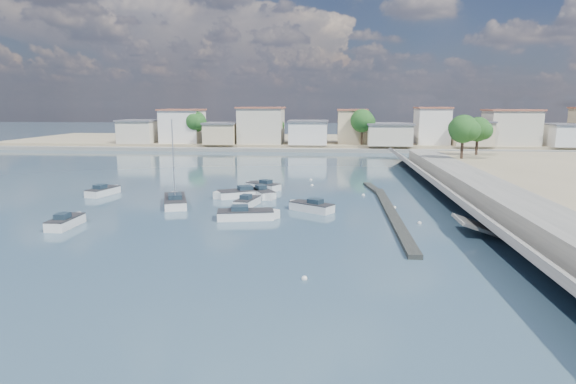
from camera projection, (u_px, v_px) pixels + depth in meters
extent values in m
plane|color=#304E60|center=(323.00, 171.00, 75.05)|extent=(400.00, 400.00, 0.00)
cube|color=slate|center=(508.00, 202.00, 46.81)|extent=(5.00, 90.00, 1.80)
cube|color=slate|center=(462.00, 202.00, 47.19)|extent=(4.17, 90.00, 2.86)
cube|color=slate|center=(490.00, 230.00, 38.47)|extent=(5.31, 3.50, 1.94)
cube|color=black|center=(392.00, 214.00, 45.01)|extent=(1.00, 26.00, 0.35)
cube|color=black|center=(374.00, 189.00, 58.77)|extent=(2.00, 8.05, 0.30)
cube|color=gray|center=(326.00, 142.00, 125.88)|extent=(160.00, 40.00, 1.40)
cube|color=slate|center=(325.00, 150.00, 105.35)|extent=(160.00, 2.50, 0.80)
cube|color=beige|center=(139.00, 132.00, 113.48)|extent=(8.00, 8.00, 5.00)
cube|color=#595960|center=(139.00, 121.00, 113.00)|extent=(8.48, 8.48, 0.35)
cube|color=silver|center=(183.00, 126.00, 114.34)|extent=(9.00, 9.00, 7.50)
cube|color=#99513D|center=(182.00, 110.00, 113.63)|extent=(9.54, 9.54, 0.35)
cube|color=beige|center=(221.00, 134.00, 110.79)|extent=(7.00, 8.00, 4.50)
cube|color=#595960|center=(221.00, 123.00, 110.36)|extent=(7.42, 8.48, 0.35)
cube|color=beige|center=(261.00, 126.00, 111.65)|extent=(10.00, 9.00, 8.00)
cube|color=#99513D|center=(261.00, 108.00, 110.90)|extent=(10.60, 9.54, 0.35)
cube|color=silver|center=(308.00, 133.00, 109.97)|extent=(8.50, 8.50, 5.00)
cube|color=#595960|center=(308.00, 121.00, 109.49)|extent=(9.01, 9.01, 0.35)
cube|color=beige|center=(352.00, 127.00, 111.81)|extent=(6.50, 7.50, 7.50)
cube|color=#99513D|center=(352.00, 110.00, 111.11)|extent=(6.89, 7.95, 0.35)
cube|color=beige|center=(388.00, 135.00, 107.46)|extent=(9.50, 9.00, 4.50)
cube|color=#595960|center=(389.00, 124.00, 107.03)|extent=(10.07, 9.54, 0.35)
cube|color=silver|center=(432.00, 126.00, 109.21)|extent=(7.00, 8.00, 8.00)
cube|color=#99513D|center=(433.00, 108.00, 108.46)|extent=(7.42, 8.48, 0.35)
cube|color=beige|center=(470.00, 134.00, 106.82)|extent=(8.00, 9.00, 5.00)
cube|color=#595960|center=(471.00, 122.00, 106.34)|extent=(8.48, 9.54, 0.35)
cube|color=beige|center=(511.00, 128.00, 106.79)|extent=(10.50, 8.50, 7.50)
cube|color=#99513D|center=(512.00, 110.00, 106.09)|extent=(11.13, 9.01, 0.35)
cube|color=silver|center=(566.00, 136.00, 104.14)|extent=(7.50, 7.50, 4.50)
cube|color=#595960|center=(567.00, 124.00, 103.70)|extent=(7.95, 7.95, 0.35)
cylinder|color=#38281E|center=(196.00, 136.00, 111.42)|extent=(0.44, 0.44, 3.38)
sphere|color=#194C1A|center=(196.00, 122.00, 110.82)|extent=(4.80, 4.80, 4.80)
sphere|color=#194C1A|center=(199.00, 123.00, 110.19)|extent=(3.60, 3.60, 3.60)
sphere|color=#194C1A|center=(193.00, 121.00, 111.30)|extent=(3.30, 3.30, 3.30)
cylinder|color=#38281E|center=(275.00, 137.00, 112.82)|extent=(0.44, 0.44, 2.93)
sphere|color=#194C1A|center=(275.00, 124.00, 112.30)|extent=(4.16, 4.16, 4.16)
sphere|color=#194C1A|center=(278.00, 125.00, 111.76)|extent=(3.12, 3.12, 3.12)
sphere|color=#194C1A|center=(272.00, 124.00, 112.72)|extent=(2.86, 2.86, 2.86)
cylinder|color=#38281E|center=(362.00, 137.00, 107.09)|extent=(0.44, 0.44, 3.60)
sphere|color=#194C1A|center=(362.00, 121.00, 106.45)|extent=(5.12, 5.12, 5.12)
sphere|color=#194C1A|center=(367.00, 122.00, 105.78)|extent=(3.84, 3.84, 3.84)
sphere|color=#194C1A|center=(358.00, 120.00, 106.96)|extent=(3.52, 3.52, 3.52)
cylinder|color=#38281E|center=(432.00, 137.00, 108.67)|extent=(0.44, 0.44, 3.15)
sphere|color=#194C1A|center=(433.00, 123.00, 108.11)|extent=(4.48, 4.48, 4.48)
sphere|color=#194C1A|center=(437.00, 125.00, 107.52)|extent=(3.36, 3.36, 3.36)
sphere|color=#194C1A|center=(429.00, 123.00, 108.56)|extent=(3.08, 3.08, 3.08)
cylinder|color=#38281E|center=(507.00, 139.00, 106.33)|extent=(0.44, 0.44, 2.70)
sphere|color=#194C1A|center=(508.00, 127.00, 105.85)|extent=(3.84, 3.84, 3.84)
sphere|color=#194C1A|center=(512.00, 128.00, 105.35)|extent=(2.88, 2.88, 2.88)
sphere|color=#194C1A|center=(505.00, 126.00, 106.23)|extent=(2.64, 2.64, 2.64)
cylinder|color=#38281E|center=(462.00, 149.00, 76.44)|extent=(0.44, 0.44, 3.15)
sphere|color=#194C1A|center=(463.00, 129.00, 75.88)|extent=(4.48, 4.48, 4.48)
sphere|color=#194C1A|center=(470.00, 130.00, 75.29)|extent=(3.36, 3.36, 3.36)
sphere|color=#194C1A|center=(458.00, 128.00, 76.32)|extent=(3.08, 3.08, 3.08)
cylinder|color=#38281E|center=(477.00, 146.00, 81.98)|extent=(0.44, 0.44, 2.93)
sphere|color=#194C1A|center=(478.00, 129.00, 81.47)|extent=(4.16, 4.16, 4.16)
sphere|color=#194C1A|center=(483.00, 131.00, 80.92)|extent=(3.12, 3.12, 3.12)
sphere|color=#194C1A|center=(473.00, 128.00, 81.88)|extent=(2.86, 2.86, 2.86)
cube|color=white|center=(66.00, 224.00, 40.94)|extent=(1.56, 3.98, 1.00)
cube|color=white|center=(76.00, 219.00, 42.61)|extent=(1.56, 1.56, 1.00)
cube|color=#262628|center=(65.00, 218.00, 40.85)|extent=(1.60, 3.98, 0.08)
cube|color=#1D2D39|center=(62.00, 216.00, 40.41)|extent=(0.97, 1.19, 0.48)
cube|color=white|center=(247.00, 203.00, 49.35)|extent=(2.30, 4.04, 1.00)
cube|color=white|center=(253.00, 200.00, 50.88)|extent=(1.51, 1.51, 1.00)
cube|color=#262628|center=(247.00, 199.00, 49.26)|extent=(2.33, 4.05, 0.08)
cube|color=#1D2D39|center=(246.00, 197.00, 48.86)|extent=(1.17, 1.32, 0.48)
cube|color=white|center=(312.00, 208.00, 47.05)|extent=(4.56, 3.76, 1.00)
cube|color=white|center=(296.00, 206.00, 48.19)|extent=(1.39, 1.39, 1.00)
cube|color=#262628|center=(312.00, 203.00, 46.96)|extent=(4.58, 3.79, 0.08)
cube|color=#1D2D39|center=(315.00, 201.00, 46.65)|extent=(1.66, 1.57, 0.48)
cube|color=white|center=(241.00, 195.00, 54.15)|extent=(5.45, 4.08, 1.00)
cube|color=white|center=(222.00, 196.00, 53.39)|extent=(1.86, 1.86, 1.00)
cube|color=#262628|center=(241.00, 190.00, 54.06)|extent=(5.47, 4.12, 0.08)
cube|color=#1D2D39|center=(245.00, 188.00, 54.20)|extent=(1.93, 1.82, 0.48)
cube|color=white|center=(103.00, 192.00, 55.41)|extent=(2.60, 4.48, 1.00)
cube|color=white|center=(113.00, 190.00, 57.10)|extent=(1.62, 1.62, 1.00)
cube|color=#262628|center=(103.00, 188.00, 55.32)|extent=(2.64, 4.49, 0.08)
cube|color=#1D2D39|center=(100.00, 187.00, 54.89)|extent=(1.30, 1.47, 0.48)
cube|color=white|center=(263.00, 187.00, 58.88)|extent=(4.52, 3.74, 1.00)
cube|color=white|center=(252.00, 186.00, 59.98)|extent=(1.44, 1.44, 1.00)
cube|color=#262628|center=(263.00, 183.00, 58.79)|extent=(4.54, 3.76, 0.08)
cube|color=#1D2D39|center=(266.00, 182.00, 58.49)|extent=(1.65, 1.58, 0.48)
cube|color=white|center=(262.00, 194.00, 54.39)|extent=(3.50, 4.52, 1.00)
cube|color=white|center=(268.00, 197.00, 52.73)|extent=(1.41, 1.41, 1.00)
cube|color=#262628|center=(262.00, 190.00, 54.30)|extent=(3.52, 4.54, 0.08)
cube|color=#1D2D39|center=(261.00, 187.00, 54.64)|extent=(1.50, 1.61, 0.48)
cube|color=white|center=(246.00, 216.00, 43.79)|extent=(5.35, 2.92, 1.00)
cube|color=white|center=(269.00, 215.00, 44.02)|extent=(1.95, 1.95, 1.00)
cube|color=#262628|center=(245.00, 210.00, 43.71)|extent=(5.36, 2.96, 0.08)
cube|color=#1D2D39|center=(240.00, 208.00, 43.61)|extent=(1.73, 1.50, 0.48)
cube|color=white|center=(175.00, 202.00, 49.85)|extent=(4.10, 6.68, 1.00)
cube|color=white|center=(175.00, 197.00, 52.52)|extent=(1.99, 1.99, 1.00)
cube|color=#262628|center=(175.00, 198.00, 49.76)|extent=(4.14, 6.70, 0.08)
cube|color=#1D2D39|center=(175.00, 196.00, 49.12)|extent=(1.87, 2.23, 0.48)
cylinder|color=silver|center=(173.00, 159.00, 49.05)|extent=(0.12, 0.12, 8.00)
cylinder|color=silver|center=(175.00, 193.00, 48.50)|extent=(0.87, 2.29, 0.08)
sphere|color=silver|center=(419.00, 223.00, 42.10)|extent=(0.37, 0.37, 0.37)
sphere|color=silver|center=(394.00, 208.00, 48.43)|extent=(0.37, 0.37, 0.37)
sphere|color=silver|center=(304.00, 279.00, 28.68)|extent=(0.37, 0.37, 0.37)
sphere|color=silver|center=(363.00, 195.00, 55.02)|extent=(0.37, 0.37, 0.37)
sphere|color=silver|center=(311.00, 180.00, 66.21)|extent=(0.37, 0.37, 0.37)
sphere|color=silver|center=(312.00, 185.00, 61.76)|extent=(0.37, 0.37, 0.37)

